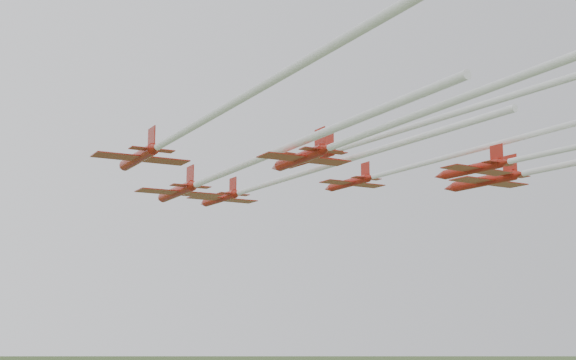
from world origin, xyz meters
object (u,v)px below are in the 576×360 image
jet_lead (272,182)px  jet_row2_left (222,174)px  jet_row2_right (444,158)px  jet_row3_mid (425,123)px  jet_row3_left (201,121)px  jet_row4_left (420,114)px

jet_lead → jet_row2_left: 16.53m
jet_row2_right → jet_row3_mid: jet_row2_right is taller
jet_lead → jet_row3_mid: jet_lead is taller
jet_row2_right → jet_row3_left: jet_row2_right is taller
jet_row2_right → jet_row4_left: (-23.98, -23.17, -3.71)m
jet_lead → jet_row3_left: jet_lead is taller
jet_row2_right → jet_row4_left: size_ratio=1.08×
jet_lead → jet_row2_left: jet_lead is taller
jet_row2_left → jet_row3_mid: size_ratio=0.88×
jet_row2_left → jet_row3_left: (-10.49, -16.78, 0.33)m
jet_row2_right → jet_row3_mid: bearing=-135.7°
jet_row3_mid → jet_row3_left: bearing=169.7°
jet_row4_left → jet_row2_right: bearing=48.4°
jet_row2_left → jet_row4_left: size_ratio=0.91×
jet_row2_left → jet_row3_mid: bearing=-62.5°
jet_lead → jet_row3_left: 35.85m
jet_row3_left → jet_row2_right: bearing=19.4°
jet_lead → jet_row4_left: 43.69m
jet_lead → jet_row2_left: size_ratio=1.07×
jet_row3_left → jet_row3_mid: bearing=-6.3°
jet_row3_mid → jet_row4_left: (-9.83, -10.44, -2.96)m
jet_row3_left → jet_row4_left: (9.48, -13.94, -1.19)m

